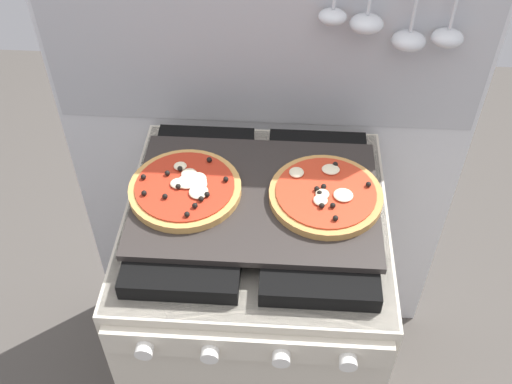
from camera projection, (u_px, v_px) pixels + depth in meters
The scene contains 5 objects.
kitchen_backsplash at pixel (265, 142), 1.66m from camera, with size 1.10×0.09×1.55m.
stove at pixel (256, 315), 1.66m from camera, with size 0.60×0.64×0.90m.
baking_tray at pixel (256, 198), 1.34m from camera, with size 0.54×0.38×0.02m, color #2D2826.
pizza_left at pixel (186, 189), 1.33m from camera, with size 0.25×0.25×0.03m.
pizza_right at pixel (326, 195), 1.31m from camera, with size 0.25×0.25×0.03m.
Camera 1 is at (0.06, -0.94, 1.86)m, focal length 42.32 mm.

